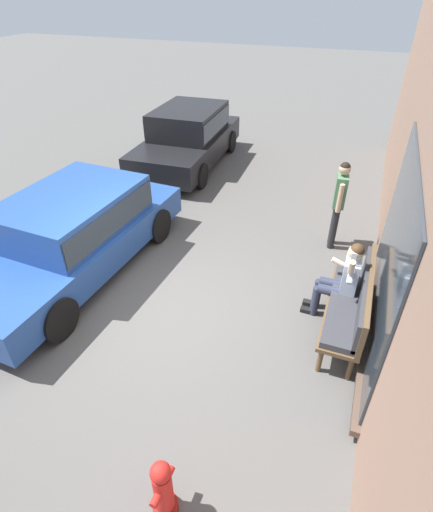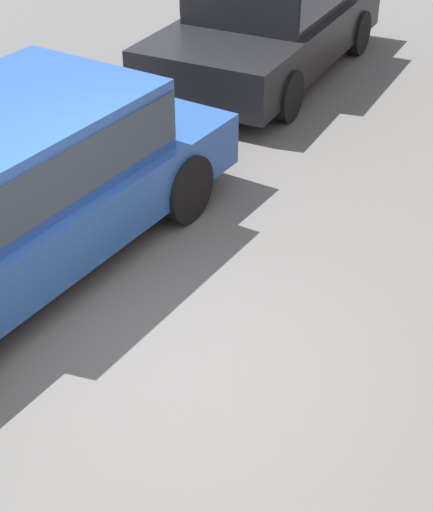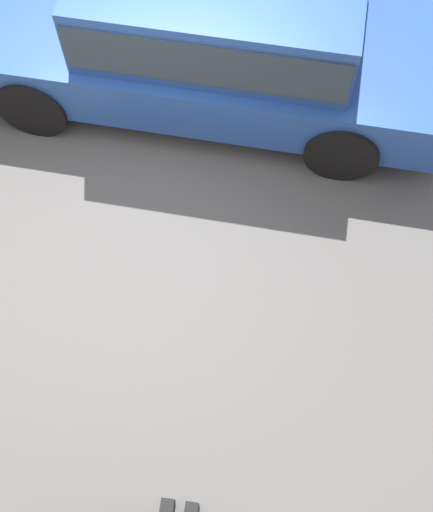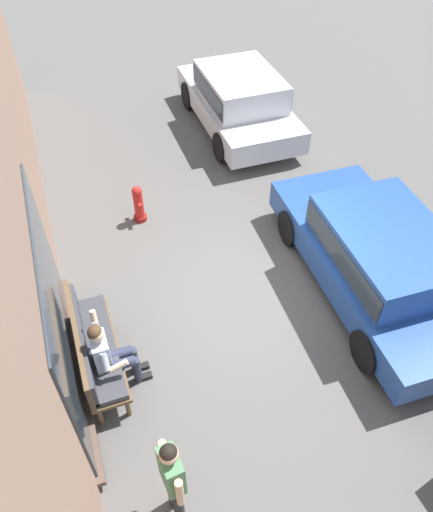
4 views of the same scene
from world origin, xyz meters
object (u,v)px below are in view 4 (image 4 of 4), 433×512
(bench, at_px, (91,346))
(person_on_phone, at_px, (110,354))
(fire_hydrant, at_px, (139,204))
(pedestrian_standing, at_px, (172,477))
(parked_car_mid, at_px, (380,256))
(parked_car_far, at_px, (239,98))

(bench, distance_m, person_on_phone, 0.40)
(bench, bearing_deg, person_on_phone, -143.50)
(fire_hydrant, bearing_deg, pedestrian_standing, 171.06)
(fire_hydrant, bearing_deg, parked_car_mid, -133.07)
(parked_car_mid, bearing_deg, fire_hydrant, 46.93)
(parked_car_far, bearing_deg, parked_car_mid, -177.80)
(pedestrian_standing, height_order, fire_hydrant, pedestrian_standing)
(bench, relative_size, person_on_phone, 1.42)
(parked_car_mid, relative_size, parked_car_far, 1.13)
(bench, xyz_separation_m, parked_car_mid, (0.04, -4.78, 0.19))
(parked_car_mid, distance_m, pedestrian_standing, 4.84)
(parked_car_far, distance_m, fire_hydrant, 4.10)
(person_on_phone, bearing_deg, bench, 36.50)
(bench, height_order, parked_car_mid, parked_car_mid)
(parked_car_far, xyz_separation_m, pedestrian_standing, (-8.12, 4.00, 0.23))
(parked_car_far, relative_size, pedestrian_standing, 2.42)
(parked_car_mid, bearing_deg, person_on_phone, 94.31)
(pedestrian_standing, distance_m, fire_hydrant, 5.61)
(parked_car_mid, height_order, pedestrian_standing, pedestrian_standing)
(person_on_phone, xyz_separation_m, parked_car_far, (6.09, -4.34, 0.07))
(parked_car_far, relative_size, fire_hydrant, 5.16)
(fire_hydrant, bearing_deg, parked_car_far, -50.12)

